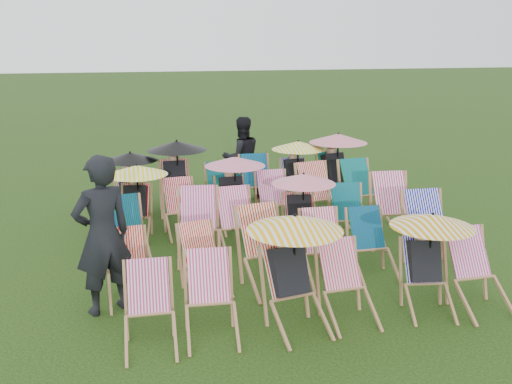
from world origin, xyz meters
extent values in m
plane|color=black|center=(0.00, 0.00, 0.00)|extent=(100.00, 100.00, 0.00)
cube|color=#CA2876|center=(-1.91, -2.10, 0.58)|extent=(0.45, 0.33, 0.52)
cube|color=#DF2C76|center=(-1.25, -2.02, 0.60)|extent=(0.47, 0.36, 0.54)
cube|color=red|center=(-0.39, -2.07, 0.61)|extent=(0.52, 0.42, 0.55)
cube|color=black|center=(-0.38, -2.12, 0.61)|extent=(0.45, 0.46, 0.58)
sphere|color=tan|center=(-0.40, -2.03, 0.92)|extent=(0.20, 0.20, 0.20)
cylinder|color=black|center=(-0.32, -2.15, 0.87)|extent=(0.03, 0.03, 0.68)
cone|color=#FFB10D|center=(-0.32, -2.15, 1.18)|extent=(1.06, 1.06, 0.16)
cube|color=#EE2F65|center=(0.28, -2.00, 0.59)|extent=(0.47, 0.36, 0.53)
cube|color=#1107A3|center=(1.31, -2.04, 0.56)|extent=(0.47, 0.38, 0.51)
cube|color=black|center=(1.31, -2.09, 0.56)|extent=(0.41, 0.42, 0.53)
sphere|color=tan|center=(1.32, -2.00, 0.84)|extent=(0.19, 0.19, 0.19)
cylinder|color=black|center=(1.35, -2.13, 0.80)|extent=(0.03, 0.03, 0.62)
cone|color=orange|center=(1.35, -2.13, 1.08)|extent=(0.97, 0.97, 0.15)
cube|color=#DE2C8C|center=(1.90, -2.08, 0.63)|extent=(0.48, 0.36, 0.56)
cube|color=red|center=(-2.12, -0.92, 0.57)|extent=(0.45, 0.34, 0.52)
cube|color=red|center=(-1.22, -0.86, 0.57)|extent=(0.48, 0.39, 0.51)
cube|color=red|center=(-0.39, -0.89, 0.69)|extent=(0.57, 0.45, 0.62)
cube|color=#CF295B|center=(0.44, -0.88, 0.62)|extent=(0.48, 0.36, 0.55)
cube|color=#09603B|center=(1.11, -0.89, 0.60)|extent=(0.46, 0.34, 0.54)
cube|color=#080AA8|center=(2.06, -0.75, 0.70)|extent=(0.54, 0.41, 0.63)
cube|color=#0A6C30|center=(-2.15, 0.25, 0.64)|extent=(0.53, 0.43, 0.58)
cube|color=#E02C91|center=(-1.06, 0.31, 0.68)|extent=(0.56, 0.44, 0.61)
cube|color=#EC2F85|center=(-0.50, 0.36, 0.65)|extent=(0.51, 0.40, 0.58)
cube|color=red|center=(0.49, 0.25, 0.56)|extent=(0.46, 0.37, 0.50)
cube|color=black|center=(0.48, 0.21, 0.56)|extent=(0.40, 0.41, 0.53)
sphere|color=tan|center=(0.49, 0.29, 0.84)|extent=(0.19, 0.19, 0.19)
cylinder|color=black|center=(0.53, 0.16, 0.79)|extent=(0.03, 0.03, 0.62)
cone|color=pink|center=(0.53, 0.16, 1.08)|extent=(0.97, 0.97, 0.15)
cube|color=#0A7144|center=(1.31, 0.35, 0.61)|extent=(0.50, 0.40, 0.55)
cube|color=#CC286B|center=(2.07, 0.36, 0.71)|extent=(0.57, 0.45, 0.64)
cube|color=red|center=(-1.94, 1.36, 0.57)|extent=(0.48, 0.40, 0.51)
cube|color=black|center=(-1.95, 1.31, 0.57)|extent=(0.43, 0.43, 0.54)
sphere|color=tan|center=(-1.93, 1.40, 0.85)|extent=(0.19, 0.19, 0.19)
cylinder|color=black|center=(-1.90, 1.27, 0.80)|extent=(0.03, 0.03, 0.63)
cone|color=#F8EB0D|center=(-1.90, 1.27, 1.09)|extent=(0.98, 0.98, 0.15)
cube|color=red|center=(-1.24, 1.38, 0.61)|extent=(0.49, 0.38, 0.55)
cube|color=#0B7529|center=(-0.35, 1.46, 0.59)|extent=(0.47, 0.36, 0.53)
cube|color=black|center=(-0.35, 1.42, 0.59)|extent=(0.40, 0.41, 0.56)
sphere|color=tan|center=(-0.35, 1.51, 0.88)|extent=(0.19, 0.19, 0.19)
cylinder|color=black|center=(-0.29, 1.39, 0.84)|extent=(0.03, 0.03, 0.65)
cone|color=#D86E89|center=(-0.29, 1.39, 1.13)|extent=(1.02, 1.02, 0.16)
cube|color=#EA2E8B|center=(0.36, 1.41, 0.63)|extent=(0.48, 0.36, 0.57)
cube|color=red|center=(1.14, 1.42, 0.70)|extent=(0.59, 0.47, 0.63)
cube|color=#0B742F|center=(1.97, 1.52, 0.70)|extent=(0.56, 0.44, 0.63)
cube|color=red|center=(-2.05, 2.55, 0.56)|extent=(0.46, 0.37, 0.50)
cube|color=black|center=(-2.04, 2.51, 0.56)|extent=(0.40, 0.41, 0.53)
sphere|color=tan|center=(-2.05, 2.59, 0.84)|extent=(0.19, 0.19, 0.19)
cylinder|color=black|center=(-1.98, 2.48, 0.79)|extent=(0.03, 0.03, 0.62)
cone|color=black|center=(-1.98, 2.48, 1.08)|extent=(0.97, 0.97, 0.15)
cube|color=red|center=(-1.20, 2.67, 0.64)|extent=(0.49, 0.37, 0.57)
cube|color=black|center=(-1.20, 2.63, 0.64)|extent=(0.41, 0.43, 0.60)
sphere|color=tan|center=(-1.19, 2.73, 0.95)|extent=(0.21, 0.21, 0.21)
cylinder|color=black|center=(-1.14, 2.58, 0.90)|extent=(0.03, 0.03, 0.70)
cone|color=black|center=(-1.14, 2.58, 1.22)|extent=(1.10, 1.10, 0.17)
cube|color=#0A7038|center=(-0.36, 2.64, 0.58)|extent=(0.46, 0.35, 0.52)
cube|color=#095F34|center=(0.34, 2.63, 0.67)|extent=(0.52, 0.39, 0.60)
cube|color=#1008A7|center=(1.13, 2.63, 0.59)|extent=(0.45, 0.33, 0.53)
cube|color=black|center=(1.13, 2.59, 0.59)|extent=(0.37, 0.39, 0.56)
sphere|color=tan|center=(1.13, 2.68, 0.88)|extent=(0.20, 0.20, 0.20)
cylinder|color=black|center=(1.18, 2.55, 0.84)|extent=(0.03, 0.03, 0.65)
cone|color=yellow|center=(1.18, 2.55, 1.13)|extent=(1.02, 1.02, 0.16)
cube|color=#096721|center=(1.90, 2.58, 0.65)|extent=(0.55, 0.45, 0.58)
cube|color=black|center=(1.91, 2.53, 0.65)|extent=(0.48, 0.49, 0.61)
sphere|color=tan|center=(1.89, 2.63, 0.97)|extent=(0.21, 0.21, 0.21)
cylinder|color=black|center=(1.98, 2.50, 0.92)|extent=(0.03, 0.03, 0.72)
cone|color=#D86E82|center=(1.98, 2.50, 1.25)|extent=(1.13, 1.13, 0.17)
imported|color=black|center=(-2.37, -1.39, 0.94)|extent=(0.81, 0.69, 1.88)
imported|color=black|center=(0.19, 3.13, 0.82)|extent=(0.86, 0.71, 1.64)
camera|label=1|loc=(-2.06, -7.78, 3.11)|focal=40.00mm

